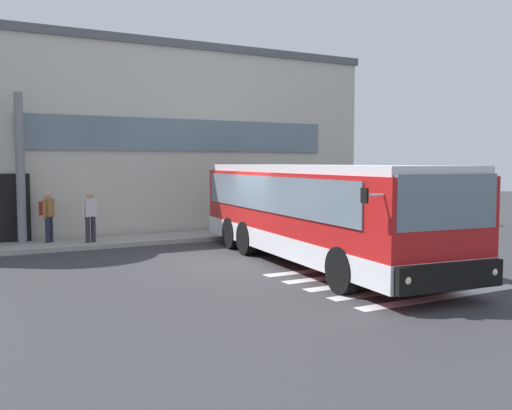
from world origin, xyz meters
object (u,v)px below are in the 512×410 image
(safety_bollard_yellow, at_px, (255,227))
(passenger_near_column, at_px, (48,213))
(entry_support_column, at_px, (20,168))
(bus_main_foreground, at_px, (314,215))
(passenger_by_doorway, at_px, (90,214))

(safety_bollard_yellow, bearing_deg, passenger_near_column, 167.06)
(safety_bollard_yellow, bearing_deg, entry_support_column, 166.77)
(entry_support_column, relative_size, passenger_near_column, 2.90)
(bus_main_foreground, height_order, safety_bollard_yellow, bus_main_foreground)
(passenger_by_doorway, relative_size, safety_bollard_yellow, 1.86)
(bus_main_foreground, xyz_separation_m, passenger_near_column, (-5.98, 6.69, -0.22))
(passenger_near_column, relative_size, safety_bollard_yellow, 1.86)
(passenger_near_column, bearing_deg, bus_main_foreground, -48.25)
(passenger_by_doorway, bearing_deg, bus_main_foreground, -51.51)
(passenger_near_column, height_order, passenger_by_doorway, same)
(bus_main_foreground, height_order, passenger_by_doorway, bus_main_foreground)
(bus_main_foreground, relative_size, passenger_by_doorway, 6.48)
(passenger_near_column, distance_m, safety_bollard_yellow, 7.09)
(bus_main_foreground, xyz_separation_m, passenger_by_doorway, (-4.76, 5.99, -0.25))
(bus_main_foreground, bearing_deg, safety_bollard_yellow, 79.98)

